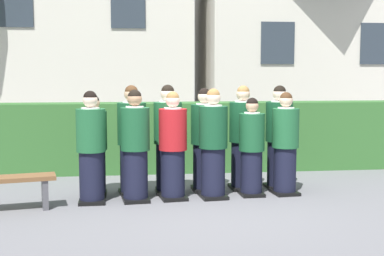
{
  "coord_description": "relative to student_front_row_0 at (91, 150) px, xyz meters",
  "views": [
    {
      "loc": [
        -0.97,
        -7.85,
        1.89
      ],
      "look_at": [
        0.0,
        0.24,
        1.05
      ],
      "focal_mm": 49.47,
      "sensor_mm": 36.0,
      "label": 1
    }
  ],
  "objects": [
    {
      "name": "student_rear_row_3",
      "position": [
        1.75,
        0.58,
        0.01
      ],
      "size": [
        0.43,
        0.53,
        1.66
      ],
      "color": "black",
      "rests_on": "ground"
    },
    {
      "name": "student_rear_row_1",
      "position": [
        0.6,
        0.47,
        0.03
      ],
      "size": [
        0.46,
        0.54,
        1.71
      ],
      "color": "black",
      "rests_on": "ground"
    },
    {
      "name": "school_building_main",
      "position": [
        -0.86,
        8.54,
        3.19
      ],
      "size": [
        6.76,
        4.44,
        7.76
      ],
      "color": "beige",
      "rests_on": "ground"
    },
    {
      "name": "hedge",
      "position": [
        1.52,
        2.38,
        -0.12
      ],
      "size": [
        9.92,
        0.7,
        1.33
      ],
      "color": "#33662D",
      "rests_on": "ground"
    },
    {
      "name": "student_front_row_1",
      "position": [
        0.64,
        0.02,
        0.01
      ],
      "size": [
        0.43,
        0.51,
        1.66
      ],
      "color": "black",
      "rests_on": "ground"
    },
    {
      "name": "student_rear_row_4",
      "position": [
        2.4,
        0.64,
        0.03
      ],
      "size": [
        0.44,
        0.5,
        1.7
      ],
      "color": "black",
      "rests_on": "ground"
    },
    {
      "name": "student_rear_row_0",
      "position": [
        0.01,
        0.46,
        -0.04
      ],
      "size": [
        0.41,
        0.45,
        1.57
      ],
      "color": "black",
      "rests_on": "ground"
    },
    {
      "name": "student_front_row_3",
      "position": [
        1.82,
        0.09,
        0.01
      ],
      "size": [
        0.43,
        0.54,
        1.67
      ],
      "color": "black",
      "rests_on": "ground"
    },
    {
      "name": "wooden_bench",
      "position": [
        -1.17,
        -0.37,
        -0.43
      ],
      "size": [
        1.44,
        0.63,
        0.48
      ],
      "color": "brown",
      "rests_on": "ground"
    },
    {
      "name": "school_building_annex",
      "position": [
        5.84,
        8.04,
        2.38
      ],
      "size": [
        6.44,
        4.46,
        6.16
      ],
      "color": "beige",
      "rests_on": "ground"
    },
    {
      "name": "student_front_row_4",
      "position": [
        2.44,
        0.18,
        -0.06
      ],
      "size": [
        0.4,
        0.45,
        1.52
      ],
      "color": "black",
      "rests_on": "ground"
    },
    {
      "name": "student_front_row_0",
      "position": [
        0.0,
        0.0,
        0.0
      ],
      "size": [
        0.43,
        0.52,
        1.64
      ],
      "color": "black",
      "rests_on": "ground"
    },
    {
      "name": "student_rear_row_5",
      "position": [
        3.0,
        0.63,
        0.03
      ],
      "size": [
        0.44,
        0.54,
        1.7
      ],
      "color": "black",
      "rests_on": "ground"
    },
    {
      "name": "student_rear_row_2",
      "position": [
        1.16,
        0.51,
        0.04
      ],
      "size": [
        0.45,
        0.54,
        1.72
      ],
      "color": "black",
      "rests_on": "ground"
    },
    {
      "name": "student_front_row_5",
      "position": [
        2.98,
        0.2,
        -0.02
      ],
      "size": [
        0.42,
        0.49,
        1.61
      ],
      "color": "black",
      "rests_on": "ground"
    },
    {
      "name": "ground_plane",
      "position": [
        1.52,
        0.09,
        -0.78
      ],
      "size": [
        60.0,
        60.0,
        0.0
      ],
      "primitive_type": "plane",
      "color": "slate"
    },
    {
      "name": "student_in_red_blazer",
      "position": [
        1.21,
        0.08,
        -0.01
      ],
      "size": [
        0.43,
        0.51,
        1.63
      ],
      "color": "black",
      "rests_on": "ground"
    }
  ]
}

